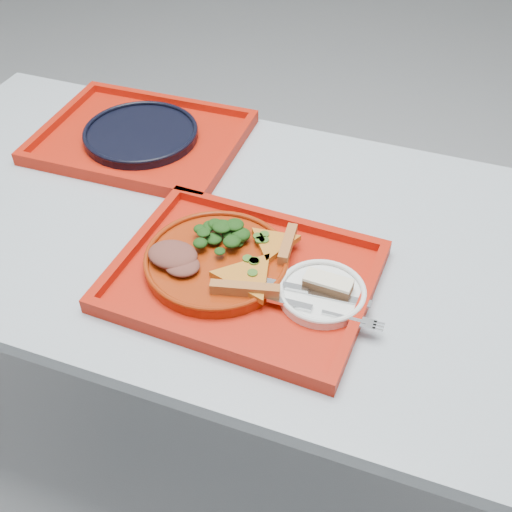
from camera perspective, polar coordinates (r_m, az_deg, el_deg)
name	(u,v)px	position (r m, az deg, el deg)	size (l,w,h in m)	color
ground	(243,436)	(1.84, -1.14, -15.68)	(10.00, 10.00, 0.00)	gray
table	(239,257)	(1.31, -1.54, -0.05)	(1.60, 0.80, 0.75)	#99A1AB
tray_main	(243,279)	(1.15, -1.14, -2.07)	(0.45, 0.35, 0.01)	#AE1909
tray_far	(142,140)	(1.52, -10.12, 10.10)	(0.45, 0.35, 0.01)	#AE1909
dinner_plate	(217,262)	(1.16, -3.51, -0.55)	(0.26, 0.26, 0.02)	maroon
side_plate	(322,294)	(1.11, 5.88, -3.42)	(0.15, 0.15, 0.01)	white
navy_plate	(141,135)	(1.52, -10.19, 10.55)	(0.26, 0.26, 0.02)	black
pizza_slice_a	(247,275)	(1.11, -0.78, -1.72)	(0.13, 0.12, 0.02)	orange
pizza_slice_b	(273,242)	(1.17, 1.53, 1.29)	(0.11, 0.09, 0.02)	orange
salad_heap	(216,235)	(1.17, -3.59, 1.89)	(0.09, 0.08, 0.04)	black
meat_portion	(173,255)	(1.15, -7.41, 0.11)	(0.09, 0.07, 0.03)	brown
dessert_bar	(328,284)	(1.10, 6.42, -2.47)	(0.08, 0.04, 0.02)	#502C1A
knife	(317,292)	(1.10, 5.46, -3.23)	(0.18, 0.02, 0.01)	silver
fork	(321,311)	(1.07, 5.78, -4.89)	(0.18, 0.02, 0.01)	silver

